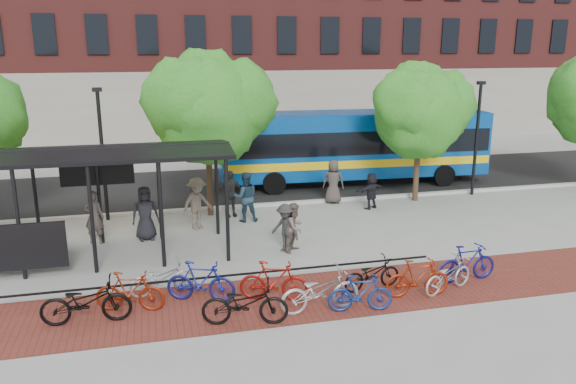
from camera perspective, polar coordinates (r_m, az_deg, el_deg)
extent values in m
plane|color=#9E9E99|center=(20.36, 1.62, -4.35)|extent=(160.00, 160.00, 0.00)
cube|color=black|center=(27.84, -2.77, 0.87)|extent=(160.00, 8.00, 0.01)
cube|color=#B7B7B2|center=(24.04, -0.92, -1.20)|extent=(160.00, 0.25, 0.12)
cube|color=maroon|center=(15.41, -0.63, -10.82)|extent=(24.00, 3.00, 0.01)
cube|color=black|center=(16.00, -5.99, -9.91)|extent=(12.00, 0.05, 0.95)
cube|color=maroon|center=(47.17, 5.20, 18.70)|extent=(55.00, 14.00, 20.00)
cylinder|color=black|center=(17.83, -25.69, -3.06)|extent=(0.12, 0.12, 3.30)
cylinder|color=black|center=(20.38, -24.24, -0.81)|extent=(0.12, 0.12, 3.30)
cylinder|color=black|center=(17.51, -19.28, -2.71)|extent=(0.12, 0.12, 3.30)
cylinder|color=black|center=(20.10, -18.64, -0.47)|extent=(0.12, 0.12, 3.30)
cylinder|color=black|center=(17.42, -12.73, -2.33)|extent=(0.12, 0.12, 3.30)
cylinder|color=black|center=(20.02, -12.94, -0.13)|extent=(0.12, 0.12, 3.30)
cylinder|color=black|center=(17.55, -6.20, -1.91)|extent=(0.12, 0.12, 3.30)
cylinder|color=black|center=(20.14, -7.25, 0.22)|extent=(0.12, 0.12, 3.30)
cube|color=black|center=(17.85, -22.79, 3.25)|extent=(10.60, 1.65, 0.29)
cube|color=black|center=(19.22, -22.19, 4.04)|extent=(10.60, 1.65, 0.29)
cube|color=black|center=(19.97, -21.81, 3.27)|extent=(9.00, 0.10, 0.40)
cube|color=black|center=(20.03, -18.79, 1.67)|extent=(2.40, 0.12, 0.70)
cube|color=#FF7200|center=(20.11, -18.77, 1.72)|extent=(2.20, 0.02, 0.55)
cylinder|color=#382619|center=(22.60, -7.96, 0.77)|extent=(0.24, 0.24, 2.52)
sphere|color=#257D21|center=(22.08, -8.23, 8.19)|extent=(4.20, 4.20, 4.20)
sphere|color=#257D21|center=(22.38, -5.60, 9.13)|extent=(3.36, 3.36, 3.36)
sphere|color=#257D21|center=(21.68, -10.42, 9.05)|extent=(3.15, 3.15, 3.15)
sphere|color=#257D21|center=(22.42, -8.15, 10.34)|extent=(2.94, 2.94, 2.94)
cylinder|color=#382619|center=(25.14, 12.90, 1.66)|extent=(0.24, 0.24, 2.27)
sphere|color=#257D21|center=(24.70, 13.25, 7.68)|extent=(3.80, 3.80, 3.80)
sphere|color=#257D21|center=(25.28, 15.02, 8.41)|extent=(3.04, 3.04, 3.04)
sphere|color=#257D21|center=(24.05, 11.99, 8.53)|extent=(2.85, 2.85, 2.85)
sphere|color=#257D21|center=(25.02, 13.14, 9.62)|extent=(2.66, 2.66, 2.66)
cylinder|color=black|center=(22.60, -18.30, 3.38)|extent=(0.14, 0.14, 5.00)
cube|color=black|center=(22.27, -18.83, 9.82)|extent=(0.35, 0.20, 0.15)
cylinder|color=black|center=(26.61, 18.58, 4.97)|extent=(0.14, 0.14, 5.00)
cube|color=black|center=(26.34, 19.04, 10.44)|extent=(0.35, 0.20, 0.15)
cube|color=#084598|center=(27.69, 6.67, 4.90)|extent=(13.19, 3.50, 2.99)
cube|color=black|center=(27.65, 6.68, 5.40)|extent=(12.93, 3.53, 1.09)
cube|color=yellow|center=(27.82, 6.62, 3.41)|extent=(13.06, 3.54, 0.38)
cube|color=#084598|center=(27.49, 6.75, 7.87)|extent=(12.91, 3.20, 0.20)
cylinder|color=black|center=(25.68, -1.41, 0.89)|extent=(1.06, 0.36, 1.04)
cylinder|color=black|center=(28.40, -2.36, 2.23)|extent=(1.06, 0.36, 1.04)
cylinder|color=black|center=(28.24, 15.56, 1.62)|extent=(1.06, 0.36, 1.04)
cylinder|color=black|center=(30.74, 13.25, 2.80)|extent=(1.06, 0.36, 1.04)
imported|color=black|center=(14.80, -19.85, -10.45)|extent=(2.20, 0.84, 1.14)
imported|color=maroon|center=(15.11, -15.75, -9.72)|extent=(1.85, 0.94, 1.07)
imported|color=#A9A9AB|center=(15.90, -12.67, -8.51)|extent=(1.88, 0.97, 0.94)
imported|color=navy|center=(15.25, -8.86, -8.98)|extent=(1.93, 1.17, 1.12)
imported|color=black|center=(13.95, -4.39, -11.21)|extent=(2.22, 1.16, 1.11)
imported|color=maroon|center=(15.12, -1.44, -9.04)|extent=(1.91, 1.11, 1.11)
imported|color=#B0B0B3|center=(14.57, 3.26, -9.98)|extent=(2.19, 0.92, 1.12)
imported|color=navy|center=(14.67, 7.36, -10.16)|extent=(1.74, 0.74, 1.01)
imported|color=black|center=(15.98, 8.53, -8.22)|extent=(1.83, 0.90, 0.92)
imported|color=maroon|center=(15.74, 13.03, -8.51)|extent=(1.83, 0.64, 1.08)
imported|color=silver|center=(16.30, 15.95, -8.14)|extent=(1.91, 1.24, 0.95)
imported|color=navy|center=(17.09, 17.74, -6.88)|extent=(1.89, 0.63, 1.12)
imported|color=black|center=(20.21, -14.30, -2.10)|extent=(1.01, 0.73, 1.92)
imported|color=#473D39|center=(20.33, -19.10, -2.43)|extent=(0.79, 0.64, 1.88)
imported|color=#1F3649|center=(21.68, -4.33, -0.50)|extent=(0.99, 0.79, 1.96)
imported|color=brown|center=(20.95, -9.21, -1.18)|extent=(1.46, 1.28, 1.97)
imported|color=#282828|center=(22.37, -5.93, -0.18)|extent=(1.16, 0.64, 1.87)
imported|color=black|center=(23.63, 8.46, 0.12)|extent=(1.48, 0.99, 1.53)
imported|color=#423934|center=(24.23, 4.63, 1.05)|extent=(1.08, 0.88, 1.90)
imported|color=brown|center=(18.54, 0.67, -3.60)|extent=(1.01, 1.01, 1.65)
imported|color=#2B2B2B|center=(18.47, -0.26, -3.68)|extent=(1.13, 1.21, 1.64)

